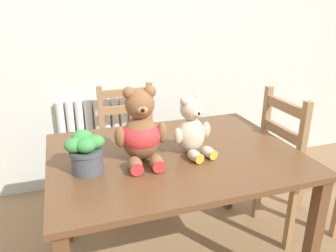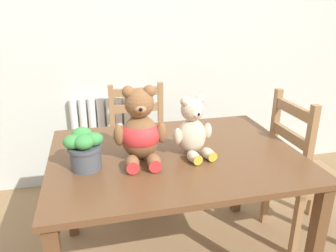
{
  "view_description": "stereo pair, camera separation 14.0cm",
  "coord_description": "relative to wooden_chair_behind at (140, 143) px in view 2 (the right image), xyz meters",
  "views": [
    {
      "loc": [
        -0.54,
        -1.0,
        1.49
      ],
      "look_at": [
        -0.04,
        0.47,
        0.91
      ],
      "focal_mm": 35.0,
      "sensor_mm": 36.0,
      "label": 1
    },
    {
      "loc": [
        -0.4,
        -1.04,
        1.49
      ],
      "look_at": [
        -0.04,
        0.47,
        0.91
      ],
      "focal_mm": 35.0,
      "sensor_mm": 36.0,
      "label": 2
    }
  ],
  "objects": [
    {
      "name": "radiator",
      "position": [
        -0.21,
        0.29,
        -0.11
      ],
      "size": [
        0.65,
        0.1,
        0.77
      ],
      "color": "white",
      "rests_on": "ground_plane"
    },
    {
      "name": "wall_back",
      "position": [
        0.07,
        0.36,
        0.84
      ],
      "size": [
        8.0,
        0.04,
        2.6
      ],
      "primitive_type": "cube",
      "color": "silver",
      "rests_on": "ground_plane"
    },
    {
      "name": "dining_table",
      "position": [
        0.07,
        -0.81,
        0.19
      ],
      "size": [
        1.3,
        0.97,
        0.75
      ],
      "color": "brown",
      "rests_on": "ground_plane"
    },
    {
      "name": "wooden_chair_behind",
      "position": [
        0.0,
        0.0,
        0.0
      ],
      "size": [
        0.43,
        0.42,
        0.91
      ],
      "rotation": [
        0.0,
        0.0,
        3.14
      ],
      "color": "#997047",
      "rests_on": "ground_plane"
    },
    {
      "name": "potted_plant",
      "position": [
        -0.39,
        -0.88,
        0.39
      ],
      "size": [
        0.19,
        0.16,
        0.2
      ],
      "color": "#4C5156",
      "rests_on": "dining_table"
    },
    {
      "name": "wooden_chair_side",
      "position": [
        0.94,
        -0.74,
        0.0
      ],
      "size": [
        0.42,
        0.4,
        0.99
      ],
      "rotation": [
        0.0,
        0.0,
        -1.57
      ],
      "color": "#997047",
      "rests_on": "ground_plane"
    },
    {
      "name": "teddy_bear_right",
      "position": [
        0.15,
        -0.84,
        0.42
      ],
      "size": [
        0.22,
        0.24,
        0.31
      ],
      "rotation": [
        0.0,
        0.0,
        3.35
      ],
      "color": "beige",
      "rests_on": "dining_table"
    },
    {
      "name": "teddy_bear_left",
      "position": [
        -0.12,
        -0.84,
        0.44
      ],
      "size": [
        0.27,
        0.28,
        0.38
      ],
      "rotation": [
        0.0,
        0.0,
        3.08
      ],
      "color": "brown",
      "rests_on": "dining_table"
    }
  ]
}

